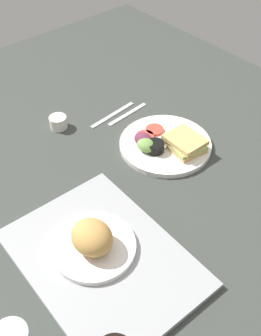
% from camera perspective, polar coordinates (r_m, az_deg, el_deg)
% --- Properties ---
extents(ground_plane, '(1.90, 1.50, 0.03)m').
position_cam_1_polar(ground_plane, '(1.19, 1.73, -1.76)').
color(ground_plane, '#383D38').
extents(serving_tray, '(0.46, 0.34, 0.02)m').
position_cam_1_polar(serving_tray, '(1.00, -3.85, -12.33)').
color(serving_tray, '#9EA0A3').
rests_on(serving_tray, ground_plane).
extents(bread_plate_near, '(0.20, 0.20, 0.09)m').
position_cam_1_polar(bread_plate_near, '(0.98, -5.19, -10.00)').
color(bread_plate_near, white).
rests_on(bread_plate_near, serving_tray).
extents(plate_with_salad, '(0.28, 0.28, 0.05)m').
position_cam_1_polar(plate_with_salad, '(1.26, 4.89, 3.33)').
color(plate_with_salad, white).
rests_on(plate_with_salad, ground_plane).
extents(espresso_cup, '(0.06, 0.06, 0.04)m').
position_cam_1_polar(espresso_cup, '(1.36, -9.88, 6.20)').
color(espresso_cup, silver).
rests_on(espresso_cup, ground_plane).
extents(fork, '(0.03, 0.17, 0.01)m').
position_cam_1_polar(fork, '(1.40, -0.40, 7.44)').
color(fork, '#B7B7BC').
rests_on(fork, ground_plane).
extents(knife, '(0.03, 0.19, 0.01)m').
position_cam_1_polar(knife, '(1.40, -2.46, 7.34)').
color(knife, '#B7B7BC').
rests_on(knife, ground_plane).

